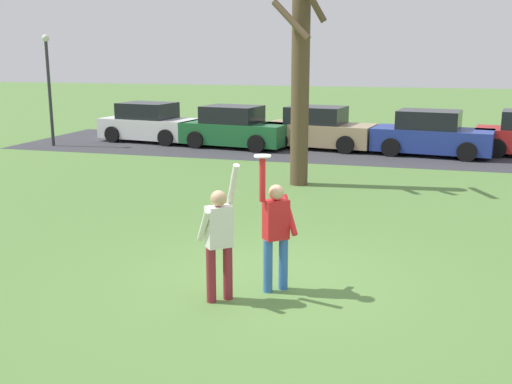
{
  "coord_description": "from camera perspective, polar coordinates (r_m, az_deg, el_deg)",
  "views": [
    {
      "loc": [
        2.16,
        -8.69,
        3.51
      ],
      "look_at": [
        -0.23,
        -0.14,
        1.49
      ],
      "focal_mm": 42.37,
      "sensor_mm": 36.0,
      "label": 1
    }
  ],
  "objects": [
    {
      "name": "ground_plane",
      "position": [
        9.62,
        1.57,
        -8.58
      ],
      "size": [
        120.0,
        120.0,
        0.0
      ],
      "primitive_type": "plane",
      "color": "#567F3D"
    },
    {
      "name": "parked_car_tan",
      "position": [
        23.3,
        5.94,
        5.91
      ],
      "size": [
        4.31,
        2.47,
        1.59
      ],
      "rotation": [
        0.0,
        0.0,
        -0.14
      ],
      "color": "tan",
      "rests_on": "ground_plane"
    },
    {
      "name": "frisbee_disc",
      "position": [
        8.68,
        0.62,
        3.42
      ],
      "size": [
        0.25,
        0.25,
        0.02
      ],
      "primitive_type": "cylinder",
      "color": "white",
      "rests_on": "person_catcher"
    },
    {
      "name": "person_defender",
      "position": [
        8.67,
        -3.51,
        -4.17
      ],
      "size": [
        0.65,
        0.65,
        2.05
      ],
      "rotation": [
        0.0,
        0.0,
        0.7
      ],
      "color": "maroon",
      "rests_on": "ground_plane"
    },
    {
      "name": "parked_car_white",
      "position": [
        25.42,
        -9.96,
        6.36
      ],
      "size": [
        4.31,
        2.47,
        1.59
      ],
      "rotation": [
        0.0,
        0.0,
        -0.14
      ],
      "color": "white",
      "rests_on": "ground_plane"
    },
    {
      "name": "parked_car_green",
      "position": [
        23.46,
        -2.01,
        6.02
      ],
      "size": [
        4.31,
        2.47,
        1.59
      ],
      "rotation": [
        0.0,
        0.0,
        -0.14
      ],
      "color": "#1E6633",
      "rests_on": "ground_plane"
    },
    {
      "name": "lamppost_by_lot",
      "position": [
        24.94,
        -18.99,
        10.03
      ],
      "size": [
        0.28,
        0.28,
        4.26
      ],
      "color": "#2D2D33",
      "rests_on": "ground_plane"
    },
    {
      "name": "person_catcher",
      "position": [
        9.02,
        1.89,
        -3.46
      ],
      "size": [
        0.56,
        0.55,
        2.08
      ],
      "rotation": [
        0.0,
        0.0,
        -2.44
      ],
      "color": "#3366B7",
      "rests_on": "ground_plane"
    },
    {
      "name": "parked_car_blue",
      "position": [
        22.44,
        16.22,
        5.21
      ],
      "size": [
        4.31,
        2.47,
        1.59
      ],
      "rotation": [
        0.0,
        0.0,
        -0.14
      ],
      "color": "#233893",
      "rests_on": "ground_plane"
    },
    {
      "name": "parking_strip",
      "position": [
        22.93,
        10.95,
        3.81
      ],
      "size": [
        27.65,
        6.4,
        0.01
      ],
      "primitive_type": "cube",
      "color": "#38383D",
      "rests_on": "ground_plane"
    },
    {
      "name": "bare_tree_tall",
      "position": [
        16.38,
        4.27,
        11.35
      ],
      "size": [
        1.67,
        1.4,
        6.43
      ],
      "color": "brown",
      "rests_on": "ground_plane"
    }
  ]
}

